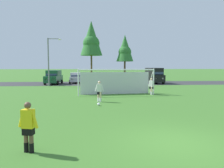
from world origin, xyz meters
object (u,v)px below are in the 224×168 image
Objects in this scene: parked_car_slot_center_left at (94,78)px; parked_car_slot_right at (154,75)px; parked_car_slot_left at (76,78)px; parked_car_slot_center at (109,78)px; referee at (28,127)px; player_striker_near at (151,86)px; soccer_goal at (116,81)px; parked_car_slot_center_right at (127,78)px; player_midfield_center at (99,91)px; soccer_ball at (99,104)px; parked_car_slot_far_left at (54,77)px; street_lamp at (50,61)px.

parked_car_slot_right is (9.87, -1.63, 0.47)m from parked_car_slot_center_left.
parked_car_slot_center is at bearing -14.24° from parked_car_slot_left.
player_striker_near is at bearing 60.52° from referee.
soccer_goal is 1.77× the size of parked_car_slot_center_right.
referee is at bearing -104.39° from player_midfield_center.
parked_car_slot_center is at bearing 83.95° from soccer_ball.
parked_car_slot_center is 0.87× the size of parked_car_slot_right.
soccer_goal is 14.78m from referee.
parked_car_slot_center_right is at bearing -12.96° from parked_car_slot_center_left.
parked_car_slot_left is 1.01× the size of parked_car_slot_center_left.
player_midfield_center is at bearing -110.96° from soccer_goal.
parked_car_slot_center_left and parked_car_slot_center_right have the same top height.
parked_car_slot_left is 5.69m from parked_car_slot_center.
parked_car_slot_right is (12.87, -1.68, 0.47)m from parked_car_slot_left.
parked_car_slot_far_left is 16.08m from parked_car_slot_right.
street_lamp is (-6.61, 14.16, 2.66)m from player_midfield_center.
player_striker_near is 6.40m from player_midfield_center.
soccer_ball is 1.83m from player_midfield_center.
soccer_ball is at bearing -133.66° from player_striker_near.
soccer_goal is 15.33m from parked_car_slot_right.
soccer_ball is at bearing -104.33° from parked_car_slot_center_right.
parked_car_slot_far_left is at bearing 91.91° from street_lamp.
parked_car_slot_center_right reaches higher than soccer_ball.
parked_car_slot_right is at bearing 1.36° from parked_car_slot_far_left.
player_midfield_center is (0.09, 1.68, 0.71)m from soccer_ball.
player_striker_near is (3.44, -0.65, -0.47)m from soccer_goal.
player_midfield_center is at bearing -64.99° from street_lamp.
parked_car_slot_center_left is (1.98, 29.08, 0.05)m from referee.
parked_car_slot_far_left reaches higher than soccer_ball.
parked_car_slot_left reaches higher than soccer_ball.
soccer_ball is 0.05× the size of parked_car_slot_left.
soccer_ball is 17.46m from street_lamp.
parked_car_slot_center_left is (-0.51, 19.37, 0.05)m from player_midfield_center.
parked_car_slot_center_right is (4.97, 18.11, 0.05)m from player_midfield_center.
parked_car_slot_center_right is at bearing 175.16° from parked_car_slot_right.
street_lamp is at bearing -139.44° from parked_car_slot_center_left.
parked_car_slot_center_left is 10.02m from parked_car_slot_right.
parked_car_slot_right is (7.65, 13.29, 0.05)m from soccer_goal.
parked_car_slot_far_left is at bearing -175.65° from parked_car_slot_center.
parked_car_slot_far_left reaches higher than player_striker_near.
parked_car_slot_center_left is at bearing 91.51° from player_midfield_center.
soccer_ball is at bearing -70.81° from parked_car_slot_far_left.
player_striker_near is 15.89m from street_lamp.
street_lamp is (-8.61, -3.86, 2.61)m from parked_car_slot_center.
player_midfield_center is at bearing -79.75° from parked_car_slot_left.
street_lamp reaches higher than soccer_goal.
parked_car_slot_center_left is (-2.22, 14.92, -0.42)m from soccer_goal.
player_striker_near is 0.39× the size of parked_car_slot_center.
referee and player_striker_near have the same top height.
player_midfield_center is 0.34× the size of parked_car_slot_right.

